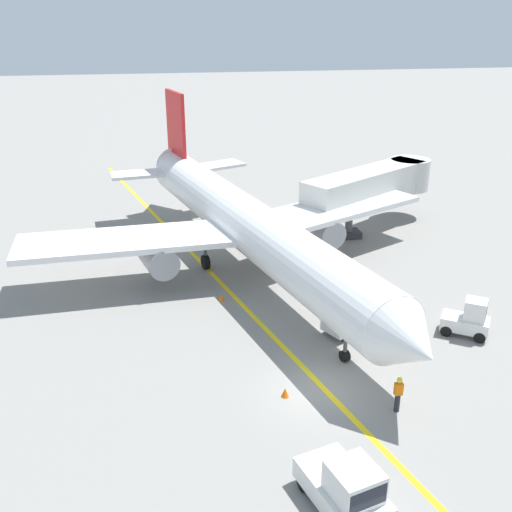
% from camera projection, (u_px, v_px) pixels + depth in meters
% --- Properties ---
extents(ground_plane, '(300.00, 300.00, 0.00)m').
position_uv_depth(ground_plane, '(317.00, 390.00, 26.93)').
color(ground_plane, gray).
extents(taxi_line_yellow, '(21.16, 77.31, 0.01)m').
position_uv_depth(taxi_line_yellow, '(273.00, 337.00, 31.31)').
color(taxi_line_yellow, yellow).
rests_on(taxi_line_yellow, ground).
extents(airliner, '(27.86, 34.81, 10.10)m').
position_uv_depth(airliner, '(244.00, 222.00, 37.92)').
color(airliner, white).
rests_on(airliner, ground).
extents(jet_bridge, '(12.19, 8.94, 4.85)m').
position_uv_depth(jet_bridge, '(377.00, 184.00, 45.70)').
color(jet_bridge, beige).
rests_on(jet_bridge, ground).
extents(pushback_tug, '(2.79, 3.98, 2.20)m').
position_uv_depth(pushback_tug, '(346.00, 489.00, 20.01)').
color(pushback_tug, silver).
rests_on(pushback_tug, ground).
extents(baggage_tug_near_wing, '(2.72, 2.42, 2.10)m').
position_uv_depth(baggage_tug_near_wing, '(468.00, 319.00, 31.14)').
color(baggage_tug_near_wing, silver).
rests_on(baggage_tug_near_wing, ground).
extents(belt_loader_forward_hold, '(5.02, 3.39, 2.59)m').
position_uv_depth(belt_loader_forward_hold, '(354.00, 317.00, 31.73)').
color(belt_loader_forward_hold, silver).
rests_on(belt_loader_forward_hold, ground).
extents(ground_crew_marshaller, '(0.36, 0.24, 1.70)m').
position_uv_depth(ground_crew_marshaller, '(398.00, 393.00, 25.16)').
color(ground_crew_marshaller, '#26262D').
rests_on(ground_crew_marshaller, ground).
extents(safety_cone_nose_left, '(0.36, 0.36, 0.44)m').
position_uv_depth(safety_cone_nose_left, '(208.00, 262.00, 39.98)').
color(safety_cone_nose_left, orange).
rests_on(safety_cone_nose_left, ground).
extents(safety_cone_nose_right, '(0.36, 0.36, 0.44)m').
position_uv_depth(safety_cone_nose_right, '(222.00, 297.00, 35.14)').
color(safety_cone_nose_right, orange).
rests_on(safety_cone_nose_right, ground).
extents(safety_cone_wingtip_left, '(0.36, 0.36, 0.44)m').
position_uv_depth(safety_cone_wingtip_left, '(395.00, 305.00, 34.24)').
color(safety_cone_wingtip_left, orange).
rests_on(safety_cone_wingtip_left, ground).
extents(safety_cone_wingtip_right, '(0.36, 0.36, 0.44)m').
position_uv_depth(safety_cone_wingtip_right, '(285.00, 392.00, 26.37)').
color(safety_cone_wingtip_right, orange).
rests_on(safety_cone_wingtip_right, ground).
extents(safety_cone_tail_area, '(0.36, 0.36, 0.44)m').
position_uv_depth(safety_cone_tail_area, '(280.00, 251.00, 41.83)').
color(safety_cone_tail_area, orange).
rests_on(safety_cone_tail_area, ground).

